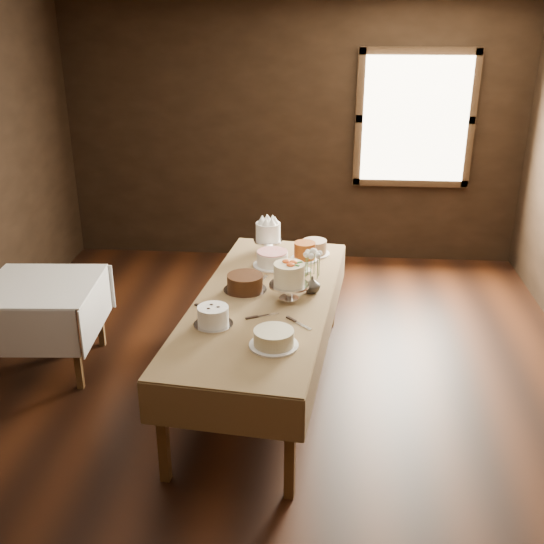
{
  "coord_description": "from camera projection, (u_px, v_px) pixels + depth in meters",
  "views": [
    {
      "loc": [
        0.35,
        -4.16,
        2.78
      ],
      "look_at": [
        0.0,
        0.2,
        0.95
      ],
      "focal_mm": 43.24,
      "sensor_mm": 36.0,
      "label": 1
    }
  ],
  "objects": [
    {
      "name": "cake_swirl",
      "position": [
        213.0,
        317.0,
        4.35
      ],
      "size": [
        0.27,
        0.27,
        0.14
      ],
      "color": "silver",
      "rests_on": "display_table"
    },
    {
      "name": "side_table",
      "position": [
        41.0,
        294.0,
        5.13
      ],
      "size": [
        0.92,
        0.92,
        0.72
      ],
      "rotation": [
        0.0,
        0.0,
        0.07
      ],
      "color": "#503215",
      "rests_on": "ground"
    },
    {
      "name": "cake_server_d",
      "position": [
        311.0,
        286.0,
        4.96
      ],
      "size": [
        0.24,
        0.1,
        0.01
      ],
      "primitive_type": "cube",
      "rotation": [
        0.0,
        0.0,
        0.3
      ],
      "color": "silver",
      "rests_on": "display_table"
    },
    {
      "name": "cake_chocolate",
      "position": [
        245.0,
        283.0,
        4.87
      ],
      "size": [
        0.38,
        0.38,
        0.13
      ],
      "color": "silver",
      "rests_on": "display_table"
    },
    {
      "name": "floor",
      "position": [
        270.0,
        398.0,
        4.93
      ],
      "size": [
        5.0,
        6.0,
        0.01
      ],
      "primitive_type": "cube",
      "color": "black",
      "rests_on": "ground"
    },
    {
      "name": "cake_server_c",
      "position": [
        263.0,
        279.0,
        5.09
      ],
      "size": [
        0.09,
        0.24,
        0.01
      ],
      "primitive_type": "cube",
      "rotation": [
        0.0,
        0.0,
        1.31
      ],
      "color": "silver",
      "rests_on": "display_table"
    },
    {
      "name": "flower_bouquet",
      "position": [
        313.0,
        262.0,
        4.77
      ],
      "size": [
        0.14,
        0.14,
        0.2
      ],
      "primitive_type": null,
      "color": "white",
      "rests_on": "flower_vase"
    },
    {
      "name": "cake_speckled",
      "position": [
        314.0,
        248.0,
        5.57
      ],
      "size": [
        0.26,
        0.26,
        0.12
      ],
      "color": "white",
      "rests_on": "display_table"
    },
    {
      "name": "cake_flowers",
      "position": [
        289.0,
        284.0,
        4.69
      ],
      "size": [
        0.31,
        0.31,
        0.29
      ],
      "color": "silver",
      "rests_on": "display_table"
    },
    {
      "name": "cake_server_b",
      "position": [
        303.0,
        326.0,
        4.36
      ],
      "size": [
        0.19,
        0.19,
        0.01
      ],
      "primitive_type": "cube",
      "rotation": [
        0.0,
        0.0,
        -0.79
      ],
      "color": "silver",
      "rests_on": "display_table"
    },
    {
      "name": "display_table",
      "position": [
        264.0,
        305.0,
        4.79
      ],
      "size": [
        1.23,
        2.56,
        0.76
      ],
      "rotation": [
        0.0,
        0.0,
        -0.11
      ],
      "color": "#503215",
      "rests_on": "ground"
    },
    {
      "name": "cake_cream",
      "position": [
        274.0,
        339.0,
        4.09
      ],
      "size": [
        0.33,
        0.33,
        0.11
      ],
      "color": "white",
      "rests_on": "display_table"
    },
    {
      "name": "flower_vase",
      "position": [
        312.0,
        285.0,
        4.84
      ],
      "size": [
        0.17,
        0.17,
        0.13
      ],
      "primitive_type": "imported",
      "rotation": [
        0.0,
        0.0,
        2.34
      ],
      "color": "#2D2823",
      "rests_on": "display_table"
    },
    {
      "name": "cake_server_e",
      "position": [
        214.0,
        310.0,
        4.59
      ],
      "size": [
        0.23,
        0.12,
        0.01
      ],
      "primitive_type": "cube",
      "rotation": [
        0.0,
        0.0,
        -0.42
      ],
      "color": "silver",
      "rests_on": "display_table"
    },
    {
      "name": "cake_lattice",
      "position": [
        272.0,
        260.0,
        5.33
      ],
      "size": [
        0.35,
        0.35,
        0.12
      ],
      "color": "white",
      "rests_on": "display_table"
    },
    {
      "name": "window",
      "position": [
        415.0,
        120.0,
        6.92
      ],
      "size": [
        1.1,
        0.05,
        1.3
      ],
      "primitive_type": "cube",
      "color": "#FFEABF",
      "rests_on": "wall_back"
    },
    {
      "name": "cake_caramel",
      "position": [
        304.0,
        259.0,
        5.19
      ],
      "size": [
        0.22,
        0.22,
        0.26
      ],
      "color": "white",
      "rests_on": "display_table"
    },
    {
      "name": "wall_back",
      "position": [
        293.0,
        136.0,
        7.14
      ],
      "size": [
        5.0,
        0.02,
        2.8
      ],
      "primitive_type": "cube",
      "color": "black",
      "rests_on": "ground"
    },
    {
      "name": "cake_meringue",
      "position": [
        268.0,
        238.0,
        5.61
      ],
      "size": [
        0.25,
        0.25,
        0.27
      ],
      "color": "silver",
      "rests_on": "display_table"
    },
    {
      "name": "cake_server_a",
      "position": [
        268.0,
        315.0,
        4.51
      ],
      "size": [
        0.23,
        0.13,
        0.01
      ],
      "primitive_type": "cube",
      "rotation": [
        0.0,
        0.0,
        0.46
      ],
      "color": "silver",
      "rests_on": "display_table"
    }
  ]
}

